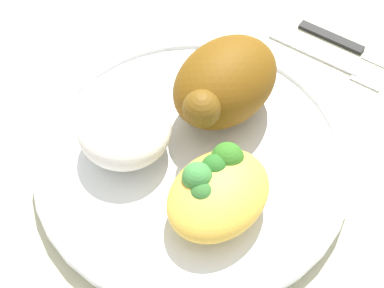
{
  "coord_description": "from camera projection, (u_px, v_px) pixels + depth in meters",
  "views": [
    {
      "loc": [
        0.19,
        0.18,
        0.4
      ],
      "look_at": [
        0.0,
        0.0,
        0.03
      ],
      "focal_mm": 45.69,
      "sensor_mm": 36.0,
      "label": 1
    }
  ],
  "objects": [
    {
      "name": "rice_pile",
      "position": [
        125.0,
        129.0,
        0.44
      ],
      "size": [
        0.08,
        0.09,
        0.05
      ],
      "primitive_type": "ellipsoid",
      "color": "white",
      "rests_on": "plate"
    },
    {
      "name": "mac_cheese_with_broccoli",
      "position": [
        217.0,
        190.0,
        0.41
      ],
      "size": [
        0.1,
        0.08,
        0.05
      ],
      "color": "#EFBC46",
      "rests_on": "plate"
    },
    {
      "name": "knife",
      "position": [
        364.0,
        51.0,
        0.56
      ],
      "size": [
        0.04,
        0.19,
        0.01
      ],
      "color": "black",
      "rests_on": "ground_plane"
    },
    {
      "name": "roasted_chicken",
      "position": [
        224.0,
        83.0,
        0.46
      ],
      "size": [
        0.12,
        0.08,
        0.07
      ],
      "color": "brown",
      "rests_on": "plate"
    },
    {
      "name": "ground_plane",
      "position": [
        192.0,
        162.0,
        0.48
      ],
      "size": [
        2.0,
        2.0,
        0.0
      ],
      "primitive_type": "plane",
      "color": "beige"
    },
    {
      "name": "plate",
      "position": [
        192.0,
        156.0,
        0.47
      ],
      "size": [
        0.3,
        0.3,
        0.02
      ],
      "color": "white",
      "rests_on": "ground_plane"
    },
    {
      "name": "fork",
      "position": [
        331.0,
        61.0,
        0.55
      ],
      "size": [
        0.04,
        0.14,
        0.01
      ],
      "color": "silver",
      "rests_on": "ground_plane"
    }
  ]
}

